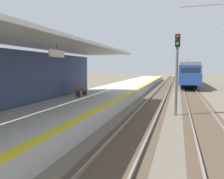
% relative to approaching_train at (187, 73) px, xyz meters
% --- Properties ---
extents(station_platform, '(5.00, 80.00, 0.91)m').
position_rel_approaching_train_xyz_m(station_platform, '(-7.80, -23.00, -1.73)').
color(station_platform, '#B7B5AD').
rests_on(station_platform, ground).
extents(track_pair_nearest_platform, '(2.34, 120.00, 0.16)m').
position_rel_approaching_train_xyz_m(track_pair_nearest_platform, '(-3.40, -19.00, -2.13)').
color(track_pair_nearest_platform, '#4C3D2D').
rests_on(track_pair_nearest_platform, ground).
extents(track_pair_middle, '(2.34, 120.00, 0.16)m').
position_rel_approaching_train_xyz_m(track_pair_middle, '(-0.00, -19.00, -2.13)').
color(track_pair_middle, '#4C3D2D').
rests_on(track_pair_middle, ground).
extents(approaching_train, '(2.93, 19.60, 4.76)m').
position_rel_approaching_train_xyz_m(approaching_train, '(0.00, 0.00, 0.00)').
color(approaching_train, navy).
rests_on(approaching_train, ground).
extents(rail_signal_post, '(0.32, 0.34, 5.20)m').
position_rel_approaching_train_xyz_m(rail_signal_post, '(-1.59, -24.93, 1.02)').
color(rail_signal_post, '#4C4C4C').
rests_on(rail_signal_post, ground).
extents(platform_bench, '(0.45, 1.60, 0.88)m').
position_rel_approaching_train_xyz_m(platform_bench, '(-8.68, -24.21, -0.80)').
color(platform_bench, brown).
rests_on(platform_bench, station_platform).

